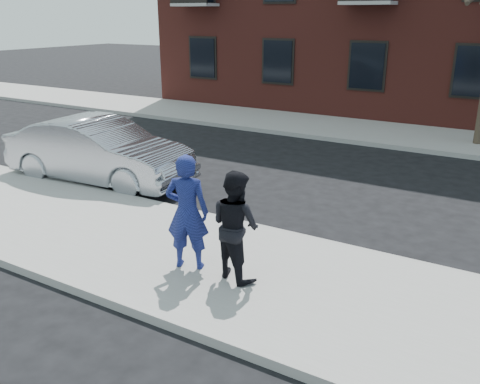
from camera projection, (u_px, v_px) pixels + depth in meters
The scene contains 8 objects.
ground at pixel (142, 242), 9.60m from camera, with size 100.00×100.00×0.00m, color black.
near_sidewalk at pixel (133, 244), 9.37m from camera, with size 50.00×3.50×0.15m, color gray.
near_curb at pixel (190, 213), 10.83m from camera, with size 50.00×0.10×0.15m, color #999691.
far_sidewalk at pixel (345, 129), 18.70m from camera, with size 50.00×3.50×0.15m, color gray.
far_curb at pixel (327, 139), 17.24m from camera, with size 50.00×0.10×0.15m, color #999691.
silver_sedan at pixel (99, 151), 12.81m from camera, with size 1.72×4.93×1.63m, color #999BA3.
man_hoodie at pixel (187, 212), 8.07m from camera, with size 0.81×0.67×1.91m.
man_peacoat at pixel (235, 225), 7.78m from camera, with size 1.01×0.90×1.74m.
Camera 1 is at (6.05, -6.57, 4.08)m, focal length 38.00 mm.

